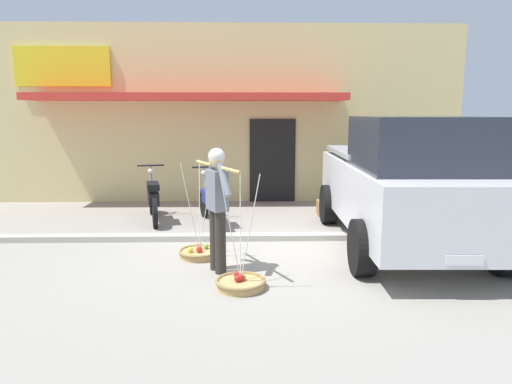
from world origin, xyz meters
name	(u,v)px	position (x,y,z in m)	size (l,w,h in m)	color
ground_plane	(241,252)	(0.00, 0.00, 0.00)	(90.00, 90.00, 0.00)	gray
sidewalk_curb	(242,237)	(0.00, 0.70, 0.05)	(20.00, 0.24, 0.10)	#AEA89C
fruit_vendor	(217,202)	(-0.32, -0.86, 0.98)	(0.67, 1.29, 1.70)	#2D2823
fruit_basket_left_side	(241,282)	(0.00, -1.49, 0.07)	(0.63, 0.63, 1.45)	tan
fruit_basket_right_side	(200,252)	(-0.63, -0.23, 0.07)	(0.63, 0.63, 1.45)	tan
motorcycle_nearest_shop	(153,199)	(-1.78, 2.15, 0.45)	(0.63, 1.78, 1.09)	black
motorcycle_second_in_row	(211,201)	(-0.61, 1.85, 0.45)	(0.68, 1.77, 1.09)	black
parked_truck	(405,184)	(2.61, 0.25, 1.03)	(2.25, 4.76, 2.10)	silver
storefront_building	(201,114)	(-1.22, 6.65, 2.10)	(13.00, 6.00, 4.20)	#DBC684
wooden_crate	(328,208)	(1.82, 2.57, 0.16)	(0.44, 0.36, 0.32)	olive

